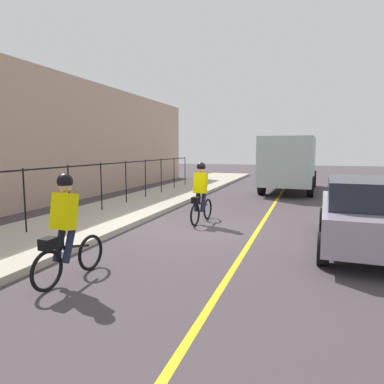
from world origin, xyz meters
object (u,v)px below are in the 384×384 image
(box_truck_background, at_px, (290,162))
(patrol_sedan, at_px, (366,213))
(cyclist_lead, at_px, (201,193))
(cyclist_follow, at_px, (66,228))

(box_truck_background, bearing_deg, patrol_sedan, -166.25)
(cyclist_lead, height_order, box_truck_background, box_truck_background)
(patrol_sedan, relative_size, box_truck_background, 0.66)
(cyclist_lead, relative_size, patrol_sedan, 0.41)
(cyclist_follow, height_order, box_truck_background, box_truck_background)
(cyclist_lead, relative_size, cyclist_follow, 1.00)
(cyclist_follow, xyz_separation_m, box_truck_background, (14.20, -2.86, 0.64))
(cyclist_follow, height_order, patrol_sedan, cyclist_follow)
(cyclist_follow, bearing_deg, cyclist_lead, -4.04)
(cyclist_lead, xyz_separation_m, box_truck_background, (9.02, -2.09, 0.64))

